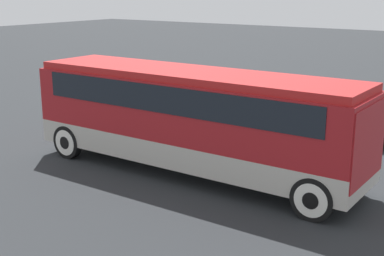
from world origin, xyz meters
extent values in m
plane|color=#26282B|center=(0.00, 0.00, 0.00)|extent=(120.00, 120.00, 0.00)
cube|color=#B7B2A8|center=(0.00, 0.00, 0.84)|extent=(10.54, 2.53, 0.74)
cube|color=maroon|center=(0.00, 0.00, 2.07)|extent=(10.54, 2.53, 1.72)
cube|color=black|center=(0.00, 0.00, 2.49)|extent=(9.28, 2.57, 0.77)
cube|color=#B21E1E|center=(0.00, 0.00, 3.04)|extent=(10.33, 2.33, 0.22)
cube|color=maroon|center=(5.12, 0.00, 1.82)|extent=(0.36, 2.43, 1.97)
cylinder|color=black|center=(4.39, -1.16, 0.55)|extent=(1.10, 0.28, 1.10)
cylinder|color=silver|center=(4.39, -1.16, 0.55)|extent=(0.86, 0.30, 0.86)
cylinder|color=black|center=(4.39, -1.16, 0.55)|extent=(0.42, 0.32, 0.42)
cylinder|color=black|center=(4.39, 1.16, 0.55)|extent=(1.10, 0.28, 1.10)
cylinder|color=silver|center=(4.39, 1.16, 0.55)|extent=(0.86, 0.30, 0.86)
cylinder|color=black|center=(4.39, 1.16, 0.55)|extent=(0.42, 0.32, 0.42)
cylinder|color=black|center=(-4.22, -1.16, 0.55)|extent=(1.10, 0.28, 1.10)
cylinder|color=silver|center=(-4.22, -1.16, 0.55)|extent=(0.86, 0.30, 0.86)
cylinder|color=black|center=(-4.22, -1.16, 0.55)|extent=(0.42, 0.32, 0.42)
cylinder|color=black|center=(-4.22, 1.16, 0.55)|extent=(1.10, 0.28, 1.10)
cylinder|color=silver|center=(-4.22, 1.16, 0.55)|extent=(0.86, 0.30, 0.86)
cylinder|color=black|center=(-4.22, 1.16, 0.55)|extent=(0.42, 0.32, 0.42)
cube|color=#7A6B5B|center=(-5.38, 8.48, 0.53)|extent=(4.55, 1.86, 0.56)
cube|color=black|center=(-5.56, 8.48, 1.09)|extent=(2.36, 1.67, 0.55)
cylinder|color=black|center=(-3.58, 7.64, 0.33)|extent=(0.67, 0.22, 0.67)
cylinder|color=black|center=(-3.58, 7.64, 0.33)|extent=(0.25, 0.26, 0.25)
cylinder|color=black|center=(-3.58, 9.32, 0.33)|extent=(0.67, 0.22, 0.67)
cylinder|color=black|center=(-3.58, 9.32, 0.33)|extent=(0.25, 0.26, 0.25)
cylinder|color=black|center=(-7.19, 7.64, 0.33)|extent=(0.67, 0.22, 0.67)
cylinder|color=black|center=(-7.19, 7.64, 0.33)|extent=(0.25, 0.26, 0.25)
cylinder|color=black|center=(-7.19, 9.32, 0.33)|extent=(0.67, 0.22, 0.67)
cylinder|color=black|center=(-7.19, 9.32, 0.33)|extent=(0.25, 0.26, 0.25)
cube|color=navy|center=(2.18, 6.44, 0.54)|extent=(4.36, 1.75, 0.58)
cube|color=black|center=(2.01, 6.44, 1.09)|extent=(2.27, 1.57, 0.52)
cylinder|color=black|center=(3.90, 5.66, 0.33)|extent=(0.66, 0.22, 0.66)
cylinder|color=black|center=(3.90, 5.66, 0.33)|extent=(0.25, 0.26, 0.25)
cylinder|color=black|center=(0.47, 5.66, 0.33)|extent=(0.66, 0.22, 0.66)
cylinder|color=black|center=(0.47, 5.66, 0.33)|extent=(0.25, 0.26, 0.25)
cylinder|color=black|center=(0.47, 7.22, 0.33)|extent=(0.66, 0.22, 0.66)
cylinder|color=black|center=(0.47, 7.22, 0.33)|extent=(0.25, 0.26, 0.25)
camera|label=1|loc=(8.92, -12.70, 5.50)|focal=50.00mm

